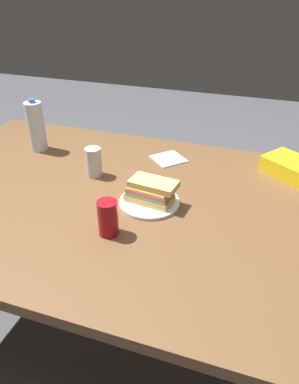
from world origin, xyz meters
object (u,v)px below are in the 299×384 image
Objects in this scene: water_bottle_tall at (36,126)px; soda_can_silver at (94,162)px; soda_can_red at (108,218)px; chip_bag at (293,168)px; sandwich at (151,191)px; dining_table at (128,214)px; paper_plate at (150,202)px.

water_bottle_tall is 0.40m from soda_can_silver.
soda_can_red reaches higher than chip_bag.
chip_bag is (0.49, 0.39, -0.02)m from sandwich.
soda_can_red is at bearing 82.19° from chip_bag.
dining_table is 0.12m from paper_plate.
soda_can_red is 0.82m from chip_bag.
water_bottle_tall reaches higher than dining_table.
paper_plate is 0.97× the size of chip_bag.
dining_table is at bearing 175.88° from sandwich.
paper_plate is 0.32m from soda_can_silver.
water_bottle_tall is at bearing 156.81° from paper_plate.
dining_table is at bearing 68.45° from chip_bag.
soda_can_silver reaches higher than dining_table.
dining_table is at bearing -25.87° from water_bottle_tall.
dining_table is 9.74× the size of sandwich.
water_bottle_tall reaches higher than paper_plate.
sandwich is 0.22m from soda_can_red.
chip_bag is at bearing 38.28° from paper_plate.
sandwich is at bearing -4.12° from dining_table.
chip_bag reaches higher than paper_plate.
dining_table is at bearing 174.85° from paper_plate.
paper_plate is 0.63m from chip_bag.
chip_bag is (0.56, 0.60, -0.03)m from soda_can_red.
sandwich is 1.58× the size of soda_can_silver.
soda_can_red is at bearing -83.76° from dining_table.
sandwich reaches higher than chip_bag.
water_bottle_tall reaches higher than soda_can_silver.
dining_table is at bearing 96.24° from soda_can_red.
water_bottle_tall reaches higher than sandwich.
sandwich is 0.32m from soda_can_silver.
sandwich is at bearing 73.84° from chip_bag.
dining_table is 0.71m from chip_bag.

